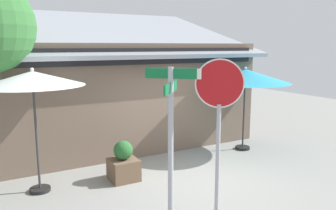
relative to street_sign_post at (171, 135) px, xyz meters
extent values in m
cube|color=gray|center=(1.79, 1.85, -1.77)|extent=(28.00, 28.00, 0.10)
cube|color=#705B4C|center=(1.33, 6.56, -0.12)|extent=(7.96, 5.38, 3.20)
cube|color=#999EA8|center=(1.33, 6.41, 1.90)|extent=(8.46, 5.91, 1.68)
cube|color=black|center=(1.33, 3.82, 1.13)|extent=(7.36, 0.16, 0.44)
cylinder|color=#A8AAB2|center=(0.00, 0.00, -0.32)|extent=(0.09, 0.09, 2.80)
cube|color=#116B38|center=(0.00, 0.00, 0.98)|extent=(0.63, 0.58, 0.16)
cube|color=#116B38|center=(0.00, 0.00, 0.76)|extent=(0.58, 0.63, 0.16)
cube|color=white|center=(0.32, -0.29, 0.98)|extent=(0.07, 0.07, 0.16)
cylinder|color=#A8AAB2|center=(0.70, -0.32, -0.62)|extent=(0.07, 0.07, 2.21)
cylinder|color=white|center=(0.70, -0.32, 0.82)|extent=(0.67, 0.44, 0.79)
cylinder|color=red|center=(0.70, -0.32, 0.82)|extent=(0.63, 0.42, 0.74)
cylinder|color=black|center=(-1.64, 2.87, -1.68)|extent=(0.44, 0.44, 0.08)
cylinder|color=#333335|center=(-1.64, 2.87, -0.54)|extent=(0.05, 0.05, 2.37)
cone|color=white|center=(-1.64, 2.87, 0.75)|extent=(2.13, 2.13, 0.30)
sphere|color=silver|center=(-1.64, 2.87, 0.93)|extent=(0.08, 0.08, 0.08)
cylinder|color=black|center=(4.29, 3.06, -1.68)|extent=(0.44, 0.44, 0.08)
cylinder|color=#333335|center=(4.29, 3.06, -0.67)|extent=(0.05, 0.05, 2.10)
cone|color=#2D99BC|center=(4.29, 3.06, 0.53)|extent=(2.65, 2.65, 0.40)
sphere|color=silver|center=(4.29, 3.06, 0.76)|extent=(0.08, 0.08, 0.08)
cube|color=brown|center=(0.19, 2.58, -1.47)|extent=(0.64, 0.64, 0.50)
sphere|color=#28602D|center=(0.19, 2.58, -1.00)|extent=(0.45, 0.45, 0.45)
camera|label=1|loc=(-2.61, -4.56, 1.41)|focal=36.22mm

